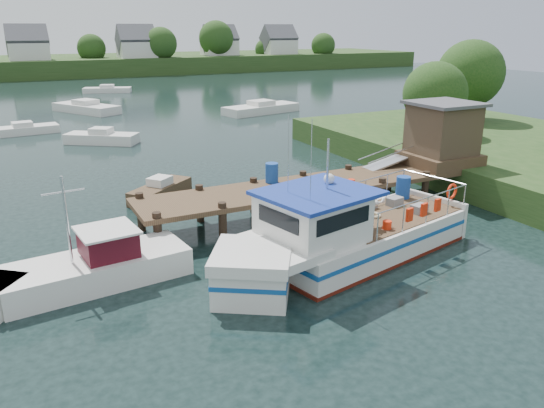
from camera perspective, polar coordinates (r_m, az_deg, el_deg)
name	(u,v)px	position (r m, az deg, el deg)	size (l,w,h in m)	color
ground_plane	(277,219)	(22.76, 0.55, -1.68)	(160.00, 160.00, 0.00)	black
far_shore	(60,62)	(101.99, -21.84, 13.97)	(140.00, 42.55, 9.22)	#2C461C
dock	(400,153)	(25.66, 13.65, 5.34)	(16.60, 3.00, 4.78)	#4B3623
lobster_boat	(340,237)	(18.48, 7.38, -3.52)	(11.14, 5.25, 5.34)	silver
work_boat	(86,269)	(17.89, -19.39, -6.58)	(7.04, 2.76, 3.68)	silver
moored_rowboat	(160,190)	(26.06, -11.92, 1.45)	(3.60, 3.24, 1.06)	#4B3623
moored_far	(107,90)	(71.71, -17.29, 11.67)	(6.11, 3.77, 0.98)	silver
moored_a	(23,130)	(45.57, -25.22, 7.26)	(5.27, 2.22, 0.95)	silver
moored_b	(102,138)	(39.78, -17.85, 6.82)	(5.11, 4.28, 1.11)	silver
moored_c	(261,108)	(51.79, -1.18, 10.25)	(8.06, 4.31, 1.21)	silver
moored_d	(86,108)	(55.15, -19.36, 9.75)	(5.74, 7.60, 1.24)	silver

